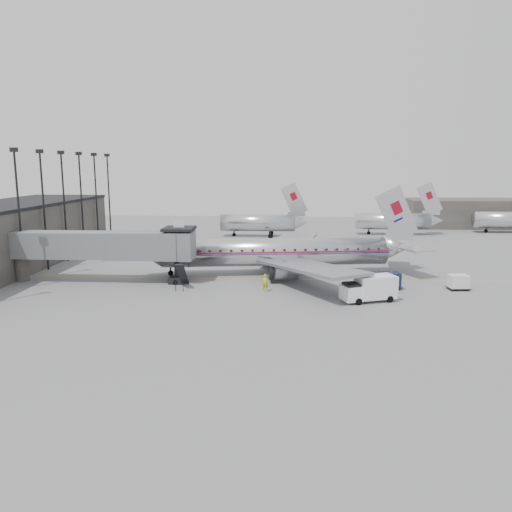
{
  "coord_description": "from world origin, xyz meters",
  "views": [
    {
      "loc": [
        2.78,
        -51.59,
        13.26
      ],
      "look_at": [
        -0.23,
        3.62,
        3.2
      ],
      "focal_mm": 35.0,
      "sensor_mm": 36.0,
      "label": 1
    }
  ],
  "objects_px": {
    "airliner": "(281,252)",
    "baggage_cart_white": "(458,282)",
    "baggage_cart_navy": "(389,280)",
    "ramp_worker": "(265,283)",
    "service_van": "(369,288)"
  },
  "relations": [
    {
      "from": "airliner",
      "to": "baggage_cart_white",
      "type": "bearing_deg",
      "value": -28.02
    },
    {
      "from": "baggage_cart_navy",
      "to": "ramp_worker",
      "type": "height_order",
      "value": "ramp_worker"
    },
    {
      "from": "service_van",
      "to": "baggage_cart_navy",
      "type": "relative_size",
      "value": 2.4
    },
    {
      "from": "service_van",
      "to": "baggage_cart_white",
      "type": "bearing_deg",
      "value": 7.58
    },
    {
      "from": "service_van",
      "to": "ramp_worker",
      "type": "distance_m",
      "value": 10.93
    },
    {
      "from": "baggage_cart_navy",
      "to": "airliner",
      "type": "bearing_deg",
      "value": 145.7
    },
    {
      "from": "baggage_cart_white",
      "to": "service_van",
      "type": "bearing_deg",
      "value": -158.42
    },
    {
      "from": "baggage_cart_navy",
      "to": "ramp_worker",
      "type": "bearing_deg",
      "value": -175.6
    },
    {
      "from": "service_van",
      "to": "baggage_cart_white",
      "type": "xyz_separation_m",
      "value": [
        10.43,
        5.25,
        -0.47
      ]
    },
    {
      "from": "ramp_worker",
      "to": "baggage_cart_navy",
      "type": "bearing_deg",
      "value": 3.03
    },
    {
      "from": "baggage_cart_white",
      "to": "airliner",
      "type": "bearing_deg",
      "value": 154.6
    },
    {
      "from": "baggage_cart_white",
      "to": "ramp_worker",
      "type": "distance_m",
      "value": 20.89
    },
    {
      "from": "airliner",
      "to": "service_van",
      "type": "height_order",
      "value": "airliner"
    },
    {
      "from": "airliner",
      "to": "service_van",
      "type": "distance_m",
      "value": 15.22
    },
    {
      "from": "airliner",
      "to": "service_van",
      "type": "xyz_separation_m",
      "value": [
        8.8,
        -12.34,
        -1.41
      ]
    }
  ]
}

